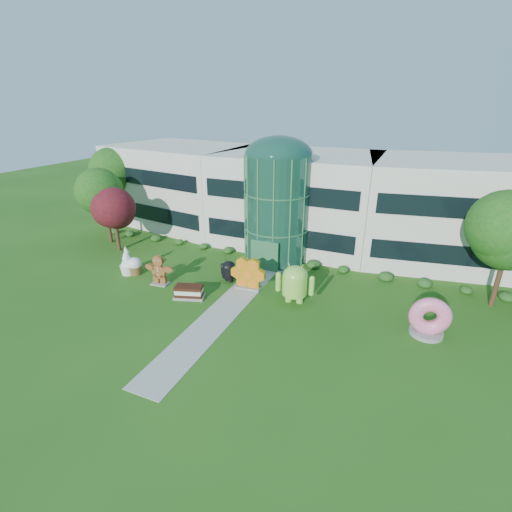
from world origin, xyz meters
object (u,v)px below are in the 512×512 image
at_px(android_black, 229,270).
at_px(donut, 430,316).
at_px(android_green, 295,281).
at_px(gingerbread, 159,270).

xyz_separation_m(android_black, donut, (15.47, -1.73, 0.31)).
distance_m(android_green, donut, 9.32).
bearing_deg(donut, android_black, 165.10).
xyz_separation_m(android_green, android_black, (-6.18, 1.12, -0.67)).
xyz_separation_m(donut, gingerbread, (-20.49, -1.05, -0.08)).
bearing_deg(android_black, gingerbread, -133.01).
distance_m(android_black, donut, 15.57).
bearing_deg(android_green, donut, -11.10).
bearing_deg(gingerbread, android_black, 24.01).
distance_m(android_green, gingerbread, 11.33).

